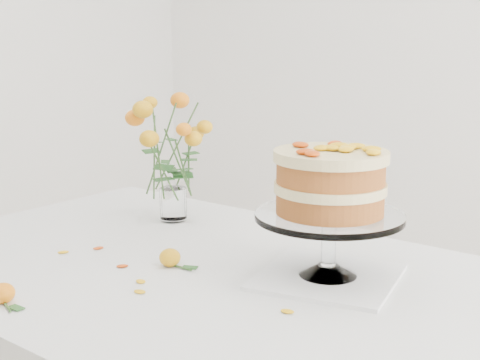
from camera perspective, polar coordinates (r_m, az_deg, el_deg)
name	(u,v)px	position (r m, az deg, el deg)	size (l,w,h in m)	color
table	(195,302)	(1.50, -3.87, -10.33)	(1.43, 0.93, 0.76)	tan
napkin	(328,277)	(1.40, 7.49, -8.21)	(0.27, 0.27, 0.01)	white
cake_stand	(330,189)	(1.35, 7.70, -0.75)	(0.30, 0.30, 0.27)	white
rose_vase	(172,143)	(1.78, -5.82, 3.17)	(0.28, 0.28, 0.37)	white
loose_rose_near	(170,258)	(1.47, -5.99, -6.61)	(0.08, 0.05, 0.04)	gold
loose_rose_far	(3,293)	(1.34, -19.57, -9.10)	(0.08, 0.05, 0.04)	orange
stray_petal_a	(122,266)	(1.48, -10.01, -7.25)	(0.03, 0.02, 0.00)	yellow
stray_petal_b	(141,282)	(1.39, -8.48, -8.57)	(0.03, 0.02, 0.00)	yellow
stray_petal_c	(140,292)	(1.33, -8.55, -9.42)	(0.03, 0.02, 0.00)	yellow
stray_petal_d	(98,248)	(1.61, -12.00, -5.72)	(0.03, 0.02, 0.00)	yellow
stray_petal_e	(63,252)	(1.60, -14.85, -5.98)	(0.03, 0.02, 0.00)	yellow
stray_petal_f	(287,312)	(1.23, 4.06, -11.13)	(0.03, 0.02, 0.00)	yellow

